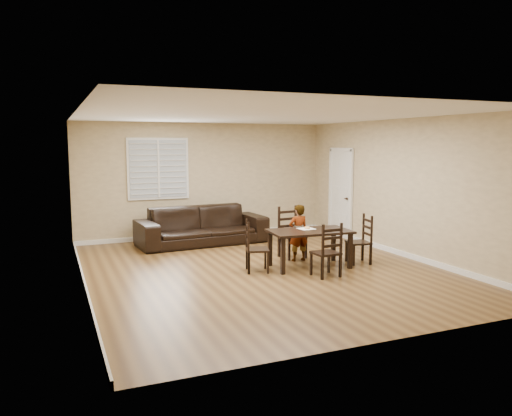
% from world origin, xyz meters
% --- Properties ---
extents(ground, '(7.00, 7.00, 0.00)m').
position_xyz_m(ground, '(0.00, 0.00, 0.00)').
color(ground, brown).
rests_on(ground, ground).
extents(room, '(6.04, 7.04, 2.72)m').
position_xyz_m(room, '(0.04, 0.18, 1.81)').
color(room, '#CAB688').
rests_on(room, ground).
extents(dining_table, '(1.50, 0.92, 0.68)m').
position_xyz_m(dining_table, '(0.86, -0.15, 0.58)').
color(dining_table, black).
rests_on(dining_table, ground).
extents(chair_near, '(0.50, 0.47, 1.00)m').
position_xyz_m(chair_near, '(0.91, 0.78, 0.45)').
color(chair_near, black).
rests_on(chair_near, ground).
extents(chair_far, '(0.44, 0.41, 0.92)m').
position_xyz_m(chair_far, '(0.81, -0.91, 0.42)').
color(chair_far, black).
rests_on(chair_far, ground).
extents(chair_left, '(0.48, 0.50, 0.90)m').
position_xyz_m(chair_left, '(-0.24, -0.04, 0.41)').
color(chair_left, black).
rests_on(chair_left, ground).
extents(chair_right, '(0.45, 0.47, 0.91)m').
position_xyz_m(chair_right, '(1.95, -0.25, 0.41)').
color(chair_right, black).
rests_on(chair_right, ground).
extents(child, '(0.40, 0.27, 1.08)m').
position_xyz_m(child, '(0.90, 0.37, 0.54)').
color(child, gray).
rests_on(child, ground).
extents(napkin, '(0.29, 0.29, 0.00)m').
position_xyz_m(napkin, '(0.87, 0.01, 0.68)').
color(napkin, silver).
rests_on(napkin, dining_table).
extents(donut, '(0.10, 0.10, 0.04)m').
position_xyz_m(donut, '(0.89, 0.01, 0.70)').
color(donut, '#DD9D4F').
rests_on(donut, napkin).
extents(sofa, '(2.90, 1.31, 0.83)m').
position_xyz_m(sofa, '(-0.33, 2.63, 0.41)').
color(sofa, black).
rests_on(sofa, ground).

